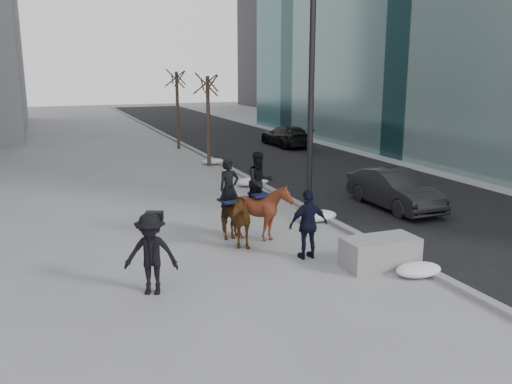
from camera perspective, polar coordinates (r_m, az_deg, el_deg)
name	(u,v)px	position (r m, az deg, el deg)	size (l,w,h in m)	color
ground	(274,261)	(13.55, 1.90, -7.26)	(120.00, 120.00, 0.00)	gray
road	(326,171)	(25.24, 7.35, 2.21)	(8.00, 90.00, 0.01)	black
curb	(245,176)	(23.57, -1.18, 1.68)	(0.25, 90.00, 0.12)	gray
planter	(380,252)	(13.41, 12.93, -6.20)	(1.80, 0.90, 0.72)	#97979A
car_near	(395,189)	(18.90, 14.39, 0.27)	(1.39, 3.99, 1.32)	black
car_far	(286,136)	(32.97, 3.18, 5.93)	(1.78, 4.38, 1.27)	black
tree_near	(208,117)	(26.19, -5.05, 7.90)	(1.20, 1.20, 4.76)	#33241E
tree_far	(178,106)	(32.04, -8.26, 8.91)	(1.20, 1.20, 4.94)	#35291F
mounted_left	(231,214)	(14.54, -2.66, -2.28)	(1.07, 1.89, 2.32)	#45250D
mounted_right	(261,205)	(14.91, 0.54, -1.40)	(1.39, 1.54, 2.45)	#4F210F
feeder	(308,224)	(13.54, 5.53, -3.42)	(1.03, 0.86, 1.75)	black
camera_crew	(151,254)	(11.61, -10.99, -6.39)	(1.30, 1.04, 1.75)	black
lamppost	(307,57)	(16.99, 5.43, 13.97)	(0.25, 3.20, 9.09)	black
snow_piles	(279,196)	(19.59, 2.40, -0.38)	(1.37, 16.52, 0.35)	white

